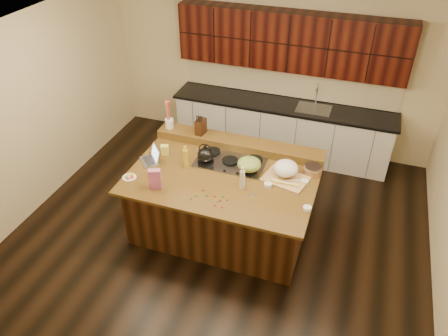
% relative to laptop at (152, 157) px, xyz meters
% --- Properties ---
extents(room, '(5.52, 5.02, 2.72)m').
position_rel_laptop_xyz_m(room, '(1.01, 0.00, 0.38)').
color(room, black).
rests_on(room, ground).
extents(island, '(2.40, 1.60, 0.92)m').
position_rel_laptop_xyz_m(island, '(1.01, 0.00, -0.51)').
color(island, black).
rests_on(island, ground).
extents(back_ledge, '(2.40, 0.30, 0.12)m').
position_rel_laptop_xyz_m(back_ledge, '(1.01, 0.70, 0.01)').
color(back_ledge, black).
rests_on(back_ledge, island).
extents(cooktop, '(0.92, 0.52, 0.05)m').
position_rel_laptop_xyz_m(cooktop, '(1.01, 0.30, -0.04)').
color(cooktop, gray).
rests_on(cooktop, island).
extents(back_counter, '(3.70, 0.66, 2.40)m').
position_rel_laptop_xyz_m(back_counter, '(1.31, 2.23, 0.01)').
color(back_counter, silver).
rests_on(back_counter, ground).
extents(kettle, '(0.29, 0.29, 0.20)m').
position_rel_laptop_xyz_m(kettle, '(0.71, 0.17, 0.09)').
color(kettle, black).
rests_on(kettle, cooktop).
extents(green_bowl, '(0.36, 0.36, 0.17)m').
position_rel_laptop_xyz_m(green_bowl, '(1.31, 0.17, 0.08)').
color(green_bowl, olive).
rests_on(green_bowl, cooktop).
extents(laptop, '(0.36, 0.37, 0.20)m').
position_rel_laptop_xyz_m(laptop, '(0.00, 0.00, 0.00)').
color(laptop, '#B7B7BC').
rests_on(laptop, island).
extents(oil_bottle, '(0.08, 0.08, 0.27)m').
position_rel_laptop_xyz_m(oil_bottle, '(0.49, 0.01, 0.08)').
color(oil_bottle, gold).
rests_on(oil_bottle, island).
extents(vinegar_bottle, '(0.08, 0.08, 0.25)m').
position_rel_laptop_xyz_m(vinegar_bottle, '(1.32, -0.16, 0.07)').
color(vinegar_bottle, silver).
rests_on(vinegar_bottle, island).
extents(wooden_tray, '(0.62, 0.51, 0.22)m').
position_rel_laptop_xyz_m(wooden_tray, '(1.78, 0.23, 0.04)').
color(wooden_tray, tan).
rests_on(wooden_tray, island).
extents(ramekin_a, '(0.11, 0.11, 0.04)m').
position_rel_laptop_xyz_m(ramekin_a, '(2.16, -0.32, -0.03)').
color(ramekin_a, white).
rests_on(ramekin_a, island).
extents(ramekin_b, '(0.12, 0.12, 0.04)m').
position_rel_laptop_xyz_m(ramekin_b, '(2.03, 0.17, -0.03)').
color(ramekin_b, white).
rests_on(ramekin_b, island).
extents(ramekin_c, '(0.13, 0.13, 0.04)m').
position_rel_laptop_xyz_m(ramekin_c, '(1.62, -0.03, -0.03)').
color(ramekin_c, white).
rests_on(ramekin_c, island).
extents(strainer_bowl, '(0.29, 0.29, 0.09)m').
position_rel_laptop_xyz_m(strainer_bowl, '(2.09, 0.43, -0.01)').
color(strainer_bowl, '#996B3F').
rests_on(strainer_bowl, island).
extents(kitchen_timer, '(0.11, 0.11, 0.07)m').
position_rel_laptop_xyz_m(kitchen_timer, '(1.48, -0.27, -0.02)').
color(kitchen_timer, silver).
rests_on(kitchen_timer, island).
extents(pink_bag, '(0.16, 0.13, 0.27)m').
position_rel_laptop_xyz_m(pink_bag, '(0.31, -0.52, 0.08)').
color(pink_bag, '#C65D96').
rests_on(pink_bag, island).
extents(candy_plate, '(0.18, 0.18, 0.01)m').
position_rel_laptop_xyz_m(candy_plate, '(-0.10, -0.44, -0.05)').
color(candy_plate, white).
rests_on(candy_plate, island).
extents(package_box, '(0.12, 0.10, 0.14)m').
position_rel_laptop_xyz_m(package_box, '(0.10, 0.20, 0.02)').
color(package_box, '#F1E955').
rests_on(package_box, island).
extents(utensil_crock, '(0.16, 0.16, 0.14)m').
position_rel_laptop_xyz_m(utensil_crock, '(-0.06, 0.70, 0.14)').
color(utensil_crock, white).
rests_on(utensil_crock, back_ledge).
extents(knife_block, '(0.12, 0.19, 0.22)m').
position_rel_laptop_xyz_m(knife_block, '(0.43, 0.70, 0.18)').
color(knife_block, black).
rests_on(knife_block, back_ledge).
extents(gumdrop_0, '(0.02, 0.02, 0.02)m').
position_rel_laptop_xyz_m(gumdrop_0, '(1.22, -0.46, -0.04)').
color(gumdrop_0, red).
rests_on(gumdrop_0, island).
extents(gumdrop_1, '(0.02, 0.02, 0.02)m').
position_rel_laptop_xyz_m(gumdrop_1, '(0.85, -0.51, -0.04)').
color(gumdrop_1, '#198C26').
rests_on(gumdrop_1, island).
extents(gumdrop_2, '(0.02, 0.02, 0.02)m').
position_rel_laptop_xyz_m(gumdrop_2, '(0.88, -0.38, -0.04)').
color(gumdrop_2, red).
rests_on(gumdrop_2, island).
extents(gumdrop_3, '(0.02, 0.02, 0.02)m').
position_rel_laptop_xyz_m(gumdrop_3, '(1.16, -0.41, -0.04)').
color(gumdrop_3, '#198C26').
rests_on(gumdrop_3, island).
extents(gumdrop_4, '(0.02, 0.02, 0.02)m').
position_rel_laptop_xyz_m(gumdrop_4, '(1.07, -0.45, -0.04)').
color(gumdrop_4, red).
rests_on(gumdrop_4, island).
extents(gumdrop_5, '(0.02, 0.02, 0.02)m').
position_rel_laptop_xyz_m(gumdrop_5, '(0.97, -0.47, -0.04)').
color(gumdrop_5, '#198C26').
rests_on(gumdrop_5, island).
extents(gumdrop_6, '(0.02, 0.02, 0.02)m').
position_rel_laptop_xyz_m(gumdrop_6, '(1.15, -0.50, -0.04)').
color(gumdrop_6, red).
rests_on(gumdrop_6, island).
extents(gumdrop_7, '(0.02, 0.02, 0.02)m').
position_rel_laptop_xyz_m(gumdrop_7, '(0.81, -0.58, -0.04)').
color(gumdrop_7, '#198C26').
rests_on(gumdrop_7, island).
extents(gumdrop_8, '(0.02, 0.02, 0.02)m').
position_rel_laptop_xyz_m(gumdrop_8, '(1.12, -0.60, -0.04)').
color(gumdrop_8, red).
rests_on(gumdrop_8, island).
extents(gumdrop_9, '(0.02, 0.02, 0.02)m').
position_rel_laptop_xyz_m(gumdrop_9, '(1.13, -0.52, -0.04)').
color(gumdrop_9, '#198C26').
rests_on(gumdrop_9, island).
extents(gumdrop_10, '(0.02, 0.02, 0.02)m').
position_rel_laptop_xyz_m(gumdrop_10, '(1.22, -0.61, -0.04)').
color(gumdrop_10, red).
rests_on(gumdrop_10, island).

